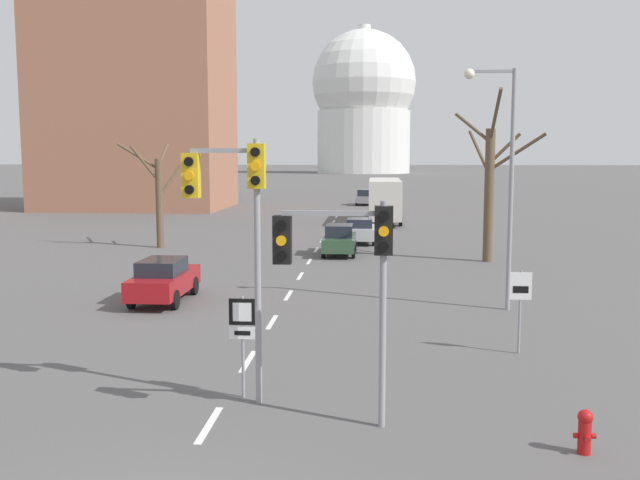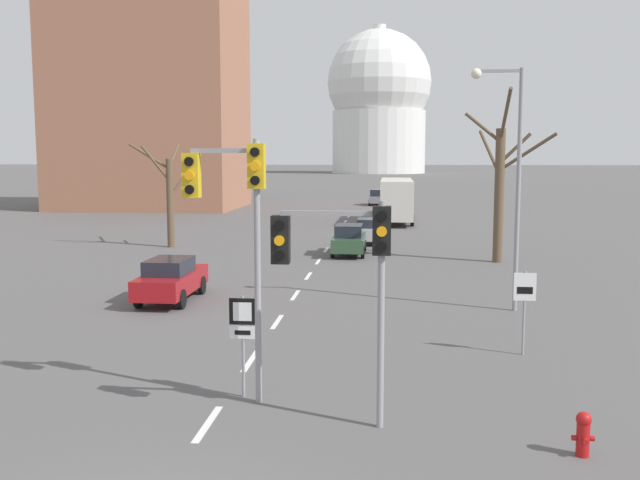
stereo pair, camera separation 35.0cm
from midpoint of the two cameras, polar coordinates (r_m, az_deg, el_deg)
lane_stripe_0 at (r=15.15m, az=-9.53°, el=-14.36°), size 0.16×2.00×0.01m
lane_stripe_1 at (r=19.32m, az=-6.30°, el=-9.61°), size 0.16×2.00×0.01m
lane_stripe_2 at (r=23.61m, az=-4.28°, el=-6.56°), size 0.16×2.00×0.01m
lane_stripe_3 at (r=27.96m, az=-2.90°, el=-4.44°), size 0.16×2.00×0.01m
lane_stripe_4 at (r=32.36m, az=-1.90°, el=-2.89°), size 0.16×2.00×0.01m
lane_stripe_5 at (r=36.78m, az=-1.14°, el=-1.72°), size 0.16×2.00×0.01m
lane_stripe_6 at (r=41.21m, az=-0.55°, el=-0.79°), size 0.16×2.00×0.01m
lane_stripe_7 at (r=45.66m, az=-0.07°, el=-0.05°), size 0.16×2.00×0.01m
lane_stripe_8 at (r=50.12m, az=0.33°, el=0.56°), size 0.16×2.00×0.01m
lane_stripe_9 at (r=54.59m, az=0.66°, el=1.07°), size 0.16×2.00×0.01m
lane_stripe_10 at (r=59.06m, az=0.94°, el=1.51°), size 0.16×2.00×0.01m
lane_stripe_11 at (r=63.53m, az=1.18°, el=1.88°), size 0.16×2.00×0.01m
traffic_signal_centre_tall at (r=15.44m, az=-7.44°, el=2.79°), size 1.79×0.34×5.80m
traffic_signal_near_right at (r=14.03m, az=1.45°, el=-1.34°), size 2.36×0.34×4.57m
route_sign_post at (r=16.17m, az=-6.84°, el=-7.11°), size 0.60×0.08×2.33m
speed_limit_sign at (r=20.27m, az=15.25°, el=-4.47°), size 0.60×0.08×2.33m
fire_hydrant at (r=14.27m, az=19.75°, el=-14.11°), size 0.40×0.34×0.83m
street_lamp_right at (r=25.60m, az=14.06°, el=5.83°), size 1.79×0.36×8.40m
sedan_near_left at (r=27.28m, az=-12.76°, el=-3.09°), size 1.77×4.43×1.63m
sedan_near_right at (r=78.63m, az=3.44°, el=3.44°), size 1.85×4.15×1.72m
sedan_mid_centre at (r=44.41m, az=2.97°, el=0.77°), size 1.91×4.05×1.55m
sedan_far_left at (r=39.12m, az=1.32°, el=0.04°), size 1.78×4.37×1.68m
city_bus at (r=58.54m, az=5.02°, el=3.44°), size 2.66×10.80×3.48m
bare_tree_left_near at (r=43.19m, az=-13.04°, el=3.47°), size 3.59×3.02×6.16m
bare_tree_right_near at (r=37.33m, az=13.19°, el=4.39°), size 4.40×5.37×8.60m
capitol_dome at (r=221.61m, az=3.48°, el=10.98°), size 31.47×31.47×44.46m
apartment_block_left at (r=76.58m, az=-14.56°, el=11.08°), size 18.00×14.00×22.91m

